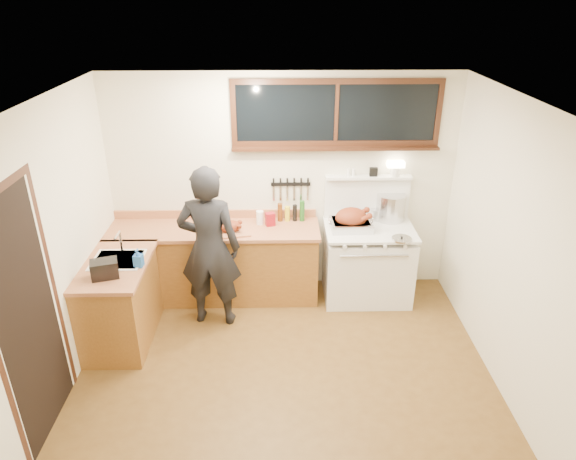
{
  "coord_description": "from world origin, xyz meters",
  "views": [
    {
      "loc": [
        -0.05,
        -3.89,
        3.41
      ],
      "look_at": [
        0.05,
        0.85,
        1.15
      ],
      "focal_mm": 32.0,
      "sensor_mm": 36.0,
      "label": 1
    }
  ],
  "objects_px": {
    "vintage_stove": "(367,261)",
    "man": "(209,248)",
    "cutting_board": "(230,228)",
    "roast_turkey": "(351,220)"
  },
  "relations": [
    {
      "from": "vintage_stove",
      "to": "cutting_board",
      "type": "distance_m",
      "value": 1.66
    },
    {
      "from": "cutting_board",
      "to": "roast_turkey",
      "type": "relative_size",
      "value": 0.97
    },
    {
      "from": "vintage_stove",
      "to": "roast_turkey",
      "type": "relative_size",
      "value": 3.2
    },
    {
      "from": "man",
      "to": "roast_turkey",
      "type": "xyz_separation_m",
      "value": [
        1.56,
        0.46,
        0.1
      ]
    },
    {
      "from": "cutting_board",
      "to": "roast_turkey",
      "type": "distance_m",
      "value": 1.37
    },
    {
      "from": "vintage_stove",
      "to": "man",
      "type": "relative_size",
      "value": 0.88
    },
    {
      "from": "vintage_stove",
      "to": "cutting_board",
      "type": "xyz_separation_m",
      "value": [
        -1.59,
        -0.09,
        0.49
      ]
    },
    {
      "from": "man",
      "to": "cutting_board",
      "type": "bearing_deg",
      "value": 63.43
    },
    {
      "from": "man",
      "to": "vintage_stove",
      "type": "bearing_deg",
      "value": 14.85
    },
    {
      "from": "vintage_stove",
      "to": "roast_turkey",
      "type": "bearing_deg",
      "value": -176.46
    }
  ]
}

